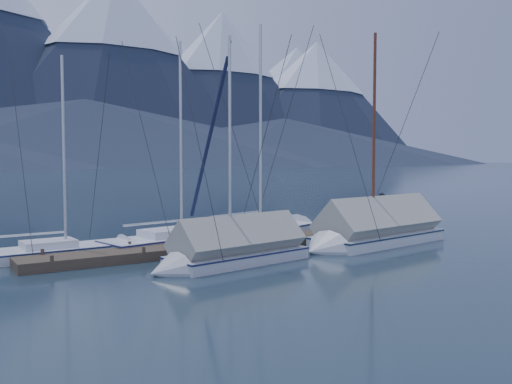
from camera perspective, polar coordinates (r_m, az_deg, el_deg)
ground at (r=20.23m, az=3.08°, el=-6.52°), size 1000.00×1000.00×0.00m
dock at (r=21.85m, az=-0.00°, el=-5.48°), size 18.00×1.50×0.54m
mooring_posts at (r=21.55m, az=-1.12°, el=-4.96°), size 15.12×1.52×0.35m
sailboat_open_left at (r=20.97m, az=-18.26°, el=-5.95°), size 6.05×2.57×7.91m
sailboat_open_mid at (r=22.71m, az=-6.85°, el=-5.04°), size 7.09×3.34×9.05m
sailboat_open_right at (r=24.79m, az=1.28°, el=-4.24°), size 8.14×4.37×10.37m
sailboat_covered_near at (r=22.65m, az=11.94°, el=-4.30°), size 7.57×3.40×9.53m
sailboat_covered_far at (r=18.09m, az=-3.03°, el=-6.42°), size 6.11×2.76×8.28m
person at (r=26.81m, az=13.09°, el=-1.73°), size 0.39×0.58×1.56m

